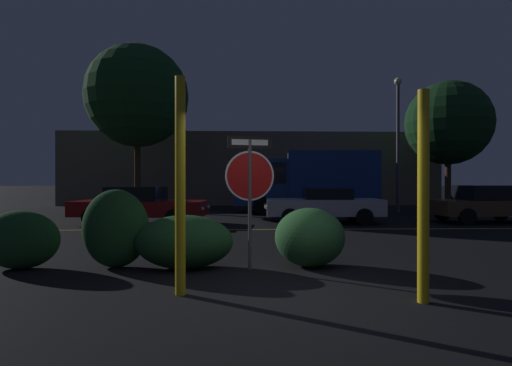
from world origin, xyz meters
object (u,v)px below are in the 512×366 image
Objects in this scene: hedge_bush_1 at (116,228)px; passing_car_3 at (484,204)px; yellow_pole_left at (180,186)px; passing_car_2 at (324,205)px; tree_0 at (137,96)px; hedge_bush_2 at (184,242)px; tree_1 at (448,123)px; passing_car_1 at (140,205)px; street_lamp at (398,132)px; hedge_bush_3 at (310,237)px; hedge_bush_0 at (20,240)px; yellow_pole_right at (423,196)px; stop_sign at (250,177)px; delivery_truck at (303,179)px.

passing_car_3 is (11.31, 7.41, -0.01)m from hedge_bush_1.
passing_car_2 is at bearing 67.41° from yellow_pole_left.
hedge_bush_2 is at bearing -72.16° from tree_0.
tree_1 is at bearing 52.92° from yellow_pole_left.
passing_car_1 is 0.70× the size of tree_1.
street_lamp is (11.33, 4.66, 3.28)m from passing_car_1.
hedge_bush_2 is 0.44× the size of passing_car_3.
tree_1 reaches higher than hedge_bush_3.
hedge_bush_0 is at bearing -133.52° from street_lamp.
yellow_pole_right is at bearing -36.13° from passing_car_3.
stop_sign is 0.48× the size of passing_car_1.
tree_0 is at bearing 106.70° from yellow_pole_left.
passing_car_2 is 7.23m from street_lamp.
yellow_pole_left is 1.10× the size of yellow_pole_right.
passing_car_1 is 0.56× the size of tree_0.
hedge_bush_3 is at bearing 169.13° from passing_car_2.
yellow_pole_right is 2.58m from hedge_bush_3.
tree_1 is (8.86, 16.35, 3.35)m from yellow_pole_right.
passing_car_3 is (7.82, 7.45, 0.16)m from hedge_bush_3.
yellow_pole_left reaches higher than delivery_truck.
hedge_bush_0 is 0.98× the size of hedge_bush_1.
hedge_bush_0 is 10.26m from passing_car_2.
stop_sign reaches higher than hedge_bush_3.
passing_car_2 is (2.88, 7.75, -0.96)m from stop_sign.
passing_car_1 is 12.68m from street_lamp.
hedge_bush_3 is (5.14, 0.04, 0.02)m from hedge_bush_0.
passing_car_3 is at bearing 95.51° from passing_car_1.
hedge_bush_1 is 15.29m from tree_0.
stop_sign is 0.79× the size of yellow_pole_left.
tree_1 is at bearing 0.64° from tree_0.
hedge_bush_0 is 14.96m from passing_car_3.
stop_sign is 0.33× the size of tree_1.
passing_car_1 is at bearing 93.56° from passing_car_2.
hedge_bush_0 is 0.20× the size of tree_1.
passing_car_2 reaches higher than hedge_bush_3.
hedge_bush_2 is at bearing 147.89° from yellow_pole_right.
yellow_pole_right is 11.77m from passing_car_3.
hedge_bush_2 is at bearing -54.38° from passing_car_3.
hedge_bush_1 is 7.52m from passing_car_1.
tree_1 is at bearing -71.15° from delivery_truck.
tree_1 is at bearing 30.37° from street_lamp.
passing_car_3 is at bearing 43.59° from hedge_bush_3.
yellow_pole_right reaches higher than hedge_bush_1.
yellow_pole_right is 6.64m from hedge_bush_0.
delivery_truck is at bearing 179.49° from street_lamp.
hedge_bush_3 is 10.80m from passing_car_3.
passing_car_1 is at bearing -157.64° from street_lamp.
delivery_truck is 0.79× the size of tree_0.
hedge_bush_1 is 1.10× the size of hedge_bush_3.
hedge_bush_3 is at bearing -47.59° from passing_car_3.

